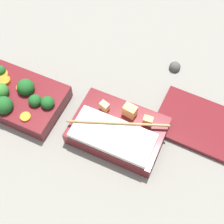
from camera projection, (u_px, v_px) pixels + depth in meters
ground_plane at (68, 114)px, 0.74m from camera, size 3.00×3.00×0.00m
bento_tray_vegetable at (19, 97)px, 0.74m from camera, size 0.20×0.14×0.07m
bento_tray_rice at (118, 130)px, 0.69m from camera, size 0.21×0.14×0.07m
bento_lid at (200, 124)px, 0.72m from camera, size 0.20×0.14×0.01m
pebble_0 at (175, 67)px, 0.81m from camera, size 0.03×0.03×0.03m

